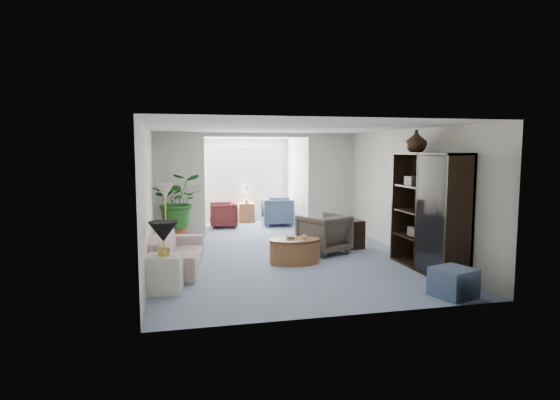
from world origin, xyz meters
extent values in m
plane|color=#8897B4|center=(0.00, 0.00, 0.00)|extent=(6.00, 6.00, 0.00)
plane|color=#8897B4|center=(0.00, 4.10, 0.00)|extent=(2.60, 2.60, 0.00)
cube|color=silver|center=(-1.90, 3.00, 1.25)|extent=(1.20, 0.12, 2.50)
cube|color=silver|center=(1.90, 3.00, 1.25)|extent=(1.20, 0.12, 2.50)
cube|color=silver|center=(0.00, 3.00, 2.45)|extent=(2.60, 0.12, 0.10)
cube|color=white|center=(0.00, 5.18, 1.40)|extent=(2.20, 0.02, 1.50)
cube|color=white|center=(0.00, 5.15, 1.40)|extent=(2.20, 0.02, 1.50)
cube|color=#C2B69B|center=(2.46, -0.10, 1.70)|extent=(0.04, 0.50, 0.40)
imported|color=beige|center=(-2.04, -0.08, 0.31)|extent=(1.11, 2.20, 0.61)
cube|color=silver|center=(-2.24, -1.43, 0.28)|extent=(0.57, 0.57, 0.55)
cone|color=black|center=(-2.24, -1.43, 0.90)|extent=(0.44, 0.44, 0.30)
cone|color=beige|center=(-2.22, 1.48, 1.25)|extent=(0.36, 0.36, 0.28)
cylinder|color=#925A35|center=(0.10, -0.16, 0.23)|extent=(1.08, 1.08, 0.45)
imported|color=silver|center=(0.05, -0.06, 0.47)|extent=(0.23, 0.23, 0.05)
imported|color=beige|center=(0.25, -0.26, 0.49)|extent=(0.10, 0.10, 0.09)
imported|color=#574E45|center=(0.90, 0.53, 0.40)|extent=(1.14, 1.15, 0.79)
cube|color=black|center=(1.60, 0.83, 0.30)|extent=(0.54, 0.45, 0.60)
cube|color=black|center=(2.23, -1.17, 1.03)|extent=(0.49, 1.85, 2.05)
imported|color=black|center=(2.23, -0.67, 2.25)|extent=(0.39, 0.39, 0.40)
cube|color=slate|center=(1.79, -2.62, 0.21)|extent=(0.65, 0.65, 0.42)
cylinder|color=#A24B2F|center=(-1.95, 2.41, 0.16)|extent=(0.40, 0.40, 0.32)
imported|color=#225B1F|center=(-1.95, 2.41, 0.94)|extent=(1.12, 0.97, 1.24)
imported|color=slate|center=(0.77, 4.16, 0.38)|extent=(0.91, 0.89, 0.76)
imported|color=#5C1F22|center=(-0.73, 4.16, 0.34)|extent=(0.80, 0.78, 0.67)
cube|color=#925A35|center=(0.02, 4.91, 0.27)|extent=(0.48, 0.39, 0.55)
cube|color=black|center=(2.18, -1.69, 0.64)|extent=(0.30, 0.26, 0.16)
cube|color=#2A2521|center=(2.18, -1.62, 1.54)|extent=(0.30, 0.26, 0.16)
cube|color=#494645|center=(2.18, -0.77, 1.54)|extent=(0.30, 0.26, 0.16)
cube|color=#363331|center=(2.18, -0.94, 0.64)|extent=(0.30, 0.26, 0.16)
cube|color=#4D4B48|center=(2.18, -1.31, 1.09)|extent=(0.30, 0.26, 0.16)
camera|label=1|loc=(-2.14, -8.49, 2.12)|focal=30.39mm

